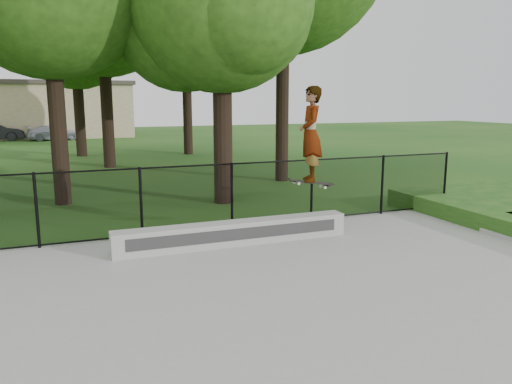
{
  "coord_description": "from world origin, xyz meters",
  "views": [
    {
      "loc": [
        -1.51,
        -4.44,
        2.94
      ],
      "look_at": [
        1.91,
        4.2,
        1.2
      ],
      "focal_mm": 35.0,
      "sensor_mm": 36.0,
      "label": 1
    }
  ],
  "objects": [
    {
      "name": "chainlink_fence",
      "position": [
        0.0,
        5.9,
        0.81
      ],
      "size": [
        16.06,
        0.06,
        1.5
      ],
      "color": "black",
      "rests_on": "concrete_slab"
    },
    {
      "name": "distant_building",
      "position": [
        -2.0,
        38.0,
        2.16
      ],
      "size": [
        12.4,
        6.4,
        4.3
      ],
      "color": "#C6BB8B",
      "rests_on": "ground"
    },
    {
      "name": "skater_airborne",
      "position": [
        3.18,
        4.45,
        2.22
      ],
      "size": [
        0.84,
        0.8,
        2.05
      ],
      "color": "black",
      "rests_on": "ground"
    },
    {
      "name": "grind_ledge",
      "position": [
        1.64,
        4.7,
        0.29
      ],
      "size": [
        4.81,
        0.4,
        0.47
      ],
      "primitive_type": "cube",
      "color": "#9C9C97",
      "rests_on": "concrete_slab"
    },
    {
      "name": "car_c",
      "position": [
        -1.8,
        34.52,
        0.53
      ],
      "size": [
        3.51,
        1.91,
        1.06
      ],
      "primitive_type": "imported",
      "rotation": [
        0.0,
        0.0,
        1.7
      ],
      "color": "#ADB0C4",
      "rests_on": "ground"
    }
  ]
}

